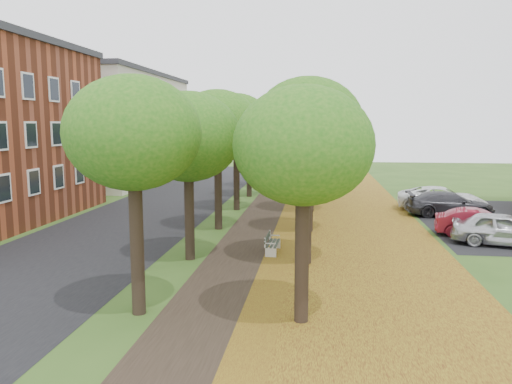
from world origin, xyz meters
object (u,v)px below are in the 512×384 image
(bench, at_px, (272,243))
(car_red, at_px, (479,223))
(car_white, at_px, (442,199))
(car_grey, at_px, (450,204))
(car_silver, at_px, (504,229))

(bench, xyz_separation_m, car_red, (9.93, 4.33, 0.27))
(car_red, bearing_deg, car_white, 10.94)
(car_red, distance_m, car_grey, 5.58)
(car_silver, relative_size, car_red, 1.09)
(car_silver, height_order, car_white, car_silver)
(car_silver, relative_size, car_grey, 0.89)
(car_red, bearing_deg, bench, 124.50)
(car_silver, height_order, car_red, car_silver)
(car_red, bearing_deg, car_silver, -151.85)
(car_red, distance_m, car_white, 7.65)
(bench, xyz_separation_m, car_grey, (9.93, 9.91, 0.32))
(car_silver, height_order, car_grey, car_silver)
(bench, distance_m, car_grey, 14.03)
(bench, xyz_separation_m, car_silver, (10.47, 2.58, 0.35))
(car_white, bearing_deg, car_red, -170.23)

